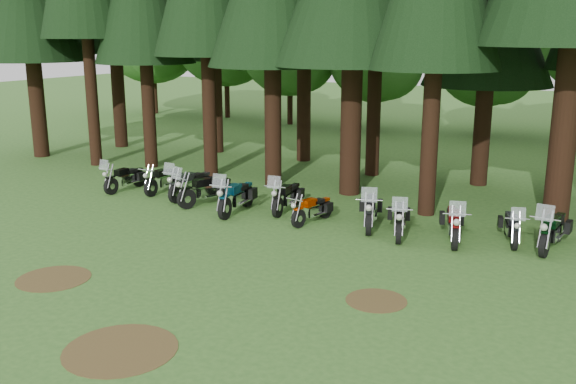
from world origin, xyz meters
name	(u,v)px	position (x,y,z in m)	size (l,w,h in m)	color
ground	(201,273)	(0.00, 0.00, 0.00)	(120.00, 120.00, 0.00)	#326024
decid_0	(154,33)	(-22.10, 25.26, 5.90)	(8.00, 7.78, 10.00)	black
decid_1	(228,34)	(-15.99, 25.76, 5.83)	(7.91, 7.69, 9.88)	black
decid_2	(293,48)	(-10.43, 24.78, 4.95)	(6.72, 6.53, 8.40)	black
decid_3	(379,56)	(-4.71, 25.13, 4.51)	(6.12, 5.95, 7.65)	black
decid_4	(490,60)	(1.58, 26.32, 4.37)	(5.93, 5.76, 7.41)	black
dirt_patch_0	(54,278)	(-3.00, -2.00, 0.01)	(1.80, 1.80, 0.01)	#4C3D1E
dirt_patch_1	(376,300)	(4.50, 0.50, 0.01)	(1.40, 1.40, 0.01)	#4C3D1E
dirt_patch_2	(121,349)	(1.00, -4.00, 0.01)	(2.20, 2.20, 0.01)	#4C3D1E
motorcycle_0	(125,179)	(-7.70, 5.81, 0.46)	(0.41, 2.19, 1.38)	black
motorcycle_1	(164,180)	(-6.23, 6.31, 0.46)	(0.33, 2.20, 0.90)	black
motorcycle_2	(191,185)	(-4.76, 6.04, 0.51)	(0.49, 2.40, 1.51)	black
motorcycle_3	(206,191)	(-3.73, 5.54, 0.51)	(1.10, 2.35, 1.51)	black
motorcycle_4	(236,198)	(-2.23, 5.16, 0.53)	(0.61, 2.52, 1.58)	black
motorcycle_5	(287,197)	(-0.84, 6.12, 0.49)	(0.56, 2.33, 1.46)	black
motorcycle_6	(312,210)	(0.53, 5.33, 0.41)	(0.53, 1.96, 0.81)	black
motorcycle_7	(370,211)	(2.31, 5.74, 0.52)	(1.08, 2.43, 1.55)	black
motorcycle_8	(399,220)	(3.38, 5.35, 0.49)	(1.01, 2.29, 1.46)	black
motorcycle_9	(453,225)	(4.93, 5.57, 0.50)	(1.01, 2.34, 1.49)	black
motorcycle_10	(511,228)	(6.45, 6.27, 0.44)	(0.84, 2.06, 1.31)	black
motorcycle_11	(552,231)	(7.55, 6.18, 0.52)	(0.59, 2.47, 1.55)	black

